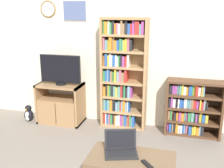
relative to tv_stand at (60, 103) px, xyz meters
The scene contains 9 objects.
wall_back 1.40m from the tv_stand, 16.45° to the left, with size 5.66×0.09×2.60m.
tv_stand is the anchor object (origin of this frame).
television 0.60m from the tv_stand, 16.40° to the right, with size 0.70×0.18×0.50m.
bookshelf_tall 1.20m from the tv_stand, ahead, with size 0.73×0.26×1.79m.
bookshelf_short 2.16m from the tv_stand, ahead, with size 0.84×0.30×0.88m.
coffee_table 2.11m from the tv_stand, 43.67° to the right, with size 0.92×0.50×0.40m.
laptop 1.97m from the tv_stand, 44.85° to the right, with size 0.41×0.35×0.24m.
remote_near_laptop 2.31m from the tv_stand, 42.39° to the right, with size 0.14×0.15×0.02m.
penguin_figurine 0.62m from the tv_stand, 167.75° to the right, with size 0.16×0.14×0.30m.
Camera 1 is at (0.98, -2.09, 1.91)m, focal length 42.00 mm.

